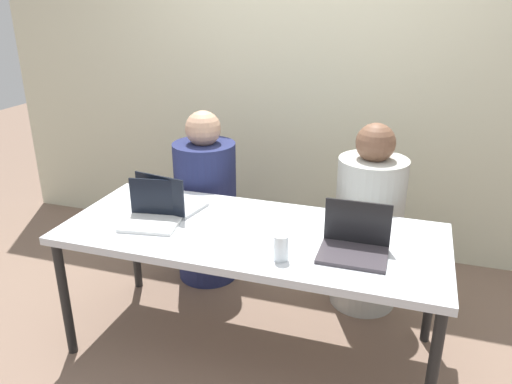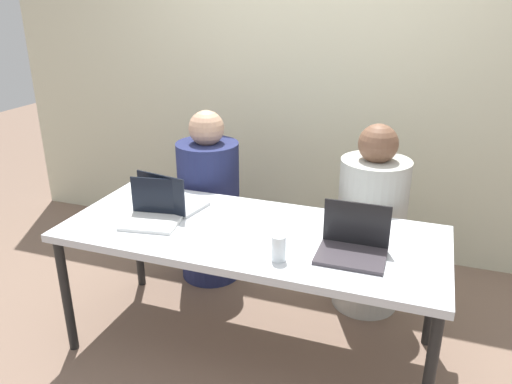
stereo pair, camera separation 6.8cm
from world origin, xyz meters
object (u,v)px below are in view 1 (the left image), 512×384
at_px(person_on_left, 206,206).
at_px(laptop_front_left, 152,214).
at_px(laptop_front_right, 354,243).
at_px(laptop_back_left, 169,202).
at_px(water_glass_right, 281,249).
at_px(person_on_right, 368,228).

bearing_deg(person_on_left, laptop_front_left, 78.25).
bearing_deg(laptop_front_right, laptop_back_left, 169.72).
bearing_deg(water_glass_right, person_on_left, 130.64).
relative_size(person_on_left, water_glass_right, 9.68).
bearing_deg(laptop_back_left, water_glass_right, 165.11).
relative_size(person_on_left, person_on_right, 1.00).
relative_size(laptop_back_left, water_glass_right, 2.93).
relative_size(person_on_right, water_glass_right, 9.69).
bearing_deg(laptop_front_left, person_on_left, 81.70).
distance_m(laptop_front_right, laptop_back_left, 1.05).
height_order(person_on_left, laptop_front_left, person_on_left).
bearing_deg(laptop_front_left, water_glass_right, -22.09).
height_order(laptop_front_right, water_glass_right, laptop_front_right).
xyz_separation_m(person_on_left, laptop_back_left, (0.02, -0.53, 0.25)).
bearing_deg(person_on_right, laptop_front_right, 106.46).
distance_m(person_on_left, water_glass_right, 1.18).
bearing_deg(person_on_right, person_on_left, 16.73).
distance_m(person_on_right, laptop_back_left, 1.19).
distance_m(laptop_front_right, water_glass_right, 0.35).
bearing_deg(person_on_left, laptop_front_right, 133.49).
bearing_deg(water_glass_right, person_on_right, 70.63).
distance_m(person_on_left, person_on_right, 1.06).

